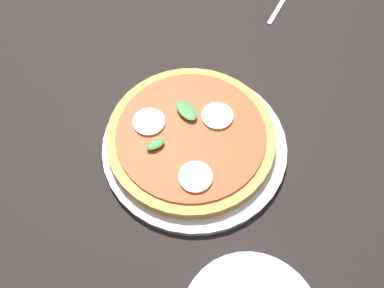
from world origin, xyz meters
name	(u,v)px	position (x,y,z in m)	size (l,w,h in m)	color
ground_plane	(197,244)	(0.00, 0.00, 0.00)	(6.00, 6.00, 0.00)	#2D2B28
dining_table	(201,148)	(0.00, 0.00, 0.65)	(1.32, 1.17, 0.73)	black
serving_tray	(192,145)	(0.00, 0.05, 0.74)	(0.31, 0.31, 0.01)	silver
pizza	(191,136)	(0.01, 0.04, 0.76)	(0.28, 0.28, 0.03)	tan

